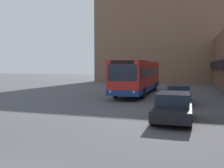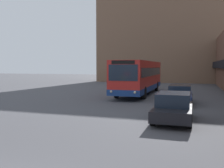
% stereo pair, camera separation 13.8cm
% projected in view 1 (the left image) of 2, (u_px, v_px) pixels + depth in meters
% --- Properties ---
extents(building_backdrop_far, '(26.00, 8.00, 18.11)m').
position_uv_depth(building_backdrop_far, '(168.00, 32.00, 45.54)').
color(building_backdrop_far, brown).
rests_on(building_backdrop_far, ground_plane).
extents(city_bus, '(2.72, 12.40, 3.31)m').
position_uv_depth(city_bus, '(138.00, 76.00, 25.20)').
color(city_bus, red).
rests_on(city_bus, ground_plane).
extents(parked_car_front, '(1.87, 4.20, 1.45)m').
position_uv_depth(parked_car_front, '(173.00, 107.00, 12.76)').
color(parked_car_front, black).
rests_on(parked_car_front, ground_plane).
extents(parked_car_middle, '(1.81, 4.60, 1.38)m').
position_uv_depth(parked_car_middle, '(179.00, 94.00, 18.99)').
color(parked_car_middle, navy).
rests_on(parked_car_middle, ground_plane).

